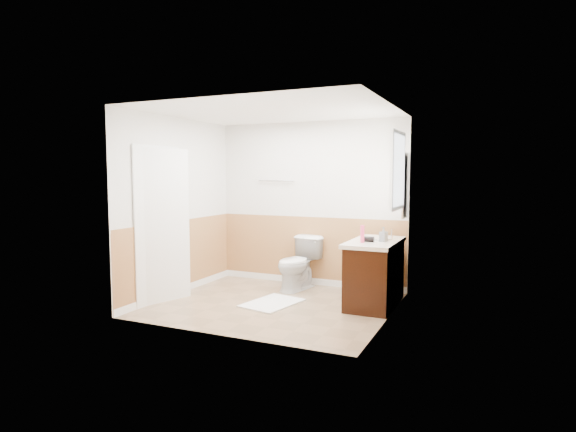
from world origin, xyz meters
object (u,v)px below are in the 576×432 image
at_px(lotion_bottle, 362,234).
at_px(soap_dispenser, 384,234).
at_px(toilet, 298,263).
at_px(vanity_cabinet, 375,275).
at_px(bath_mat, 272,303).

bearing_deg(lotion_bottle, soap_dispenser, 42.82).
height_order(toilet, vanity_cabinet, vanity_cabinet).
distance_m(vanity_cabinet, lotion_bottle, 0.63).
distance_m(bath_mat, lotion_bottle, 1.50).
xyz_separation_m(bath_mat, vanity_cabinet, (1.24, 0.50, 0.39)).
xyz_separation_m(vanity_cabinet, lotion_bottle, (-0.10, -0.27, 0.56)).
relative_size(toilet, soap_dispenser, 4.16).
height_order(bath_mat, vanity_cabinet, vanity_cabinet).
height_order(bath_mat, soap_dispenser, soap_dispenser).
xyz_separation_m(bath_mat, lotion_bottle, (1.14, 0.23, 0.95)).
height_order(vanity_cabinet, soap_dispenser, soap_dispenser).
bearing_deg(soap_dispenser, toilet, 162.46).
relative_size(vanity_cabinet, soap_dispenser, 5.88).
xyz_separation_m(bath_mat, soap_dispenser, (1.36, 0.44, 0.93)).
relative_size(bath_mat, soap_dispenser, 4.28).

